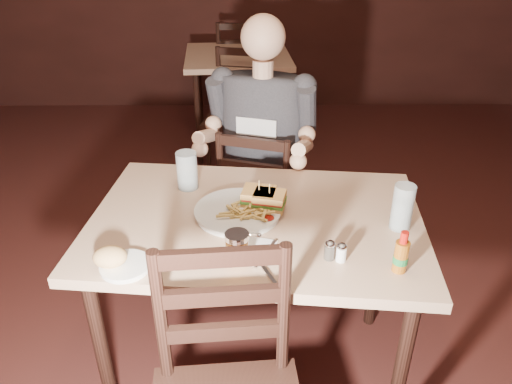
{
  "coord_description": "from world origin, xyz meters",
  "views": [
    {
      "loc": [
        -0.02,
        -1.38,
        1.75
      ],
      "look_at": [
        -0.0,
        0.2,
        0.85
      ],
      "focal_mm": 35.0,
      "sensor_mm": 36.0,
      "label": 1
    }
  ],
  "objects_px": {
    "glass_right": "(402,207)",
    "glass_left": "(187,170)",
    "chair_far": "(262,200)",
    "main_table": "(256,236)",
    "bg_chair_far": "(240,72)",
    "side_plate": "(126,267)",
    "bg_chair_near": "(236,119)",
    "diner": "(260,118)",
    "syrup_dispenser": "(237,247)",
    "hot_sauce": "(402,252)",
    "bg_table": "(238,66)",
    "dinner_plate": "(238,213)"
  },
  "relations": [
    {
      "from": "glass_right",
      "to": "glass_left",
      "type": "bearing_deg",
      "value": 159.08
    },
    {
      "from": "chair_far",
      "to": "glass_left",
      "type": "xyz_separation_m",
      "value": [
        -0.31,
        -0.47,
        0.42
      ]
    },
    {
      "from": "main_table",
      "to": "bg_chair_far",
      "type": "height_order",
      "value": "bg_chair_far"
    },
    {
      "from": "side_plate",
      "to": "glass_left",
      "type": "bearing_deg",
      "value": 75.18
    },
    {
      "from": "glass_right",
      "to": "bg_chair_near",
      "type": "bearing_deg",
      "value": 108.65
    },
    {
      "from": "chair_far",
      "to": "bg_chair_near",
      "type": "distance_m",
      "value": 1.11
    },
    {
      "from": "bg_chair_near",
      "to": "diner",
      "type": "xyz_separation_m",
      "value": [
        0.15,
        -1.15,
        0.45
      ]
    },
    {
      "from": "main_table",
      "to": "syrup_dispenser",
      "type": "bearing_deg",
      "value": -104.01
    },
    {
      "from": "main_table",
      "to": "bg_chair_far",
      "type": "bearing_deg",
      "value": 92.47
    },
    {
      "from": "bg_chair_near",
      "to": "chair_far",
      "type": "bearing_deg",
      "value": -70.34
    },
    {
      "from": "chair_far",
      "to": "side_plate",
      "type": "height_order",
      "value": "chair_far"
    },
    {
      "from": "diner",
      "to": "side_plate",
      "type": "bearing_deg",
      "value": -98.08
    },
    {
      "from": "chair_far",
      "to": "diner",
      "type": "relative_size",
      "value": 0.94
    },
    {
      "from": "bg_chair_near",
      "to": "side_plate",
      "type": "bearing_deg",
      "value": -86.58
    },
    {
      "from": "main_table",
      "to": "hot_sauce",
      "type": "height_order",
      "value": "hot_sauce"
    },
    {
      "from": "bg_chair_far",
      "to": "syrup_dispenser",
      "type": "xyz_separation_m",
      "value": [
        0.06,
        -3.15,
        0.35
      ]
    },
    {
      "from": "bg_table",
      "to": "dinner_plate",
      "type": "height_order",
      "value": "dinner_plate"
    },
    {
      "from": "diner",
      "to": "dinner_plate",
      "type": "relative_size",
      "value": 2.96
    },
    {
      "from": "dinner_plate",
      "to": "glass_right",
      "type": "relative_size",
      "value": 1.86
    },
    {
      "from": "hot_sauce",
      "to": "syrup_dispenser",
      "type": "bearing_deg",
      "value": 173.49
    },
    {
      "from": "bg_table",
      "to": "bg_chair_far",
      "type": "relative_size",
      "value": 0.91
    },
    {
      "from": "chair_far",
      "to": "bg_chair_far",
      "type": "bearing_deg",
      "value": -69.1
    },
    {
      "from": "chair_far",
      "to": "glass_left",
      "type": "distance_m",
      "value": 0.7
    },
    {
      "from": "main_table",
      "to": "bg_chair_far",
      "type": "relative_size",
      "value": 1.36
    },
    {
      "from": "chair_far",
      "to": "side_plate",
      "type": "bearing_deg",
      "value": 82.27
    },
    {
      "from": "bg_table",
      "to": "chair_far",
      "type": "relative_size",
      "value": 1.0
    },
    {
      "from": "glass_left",
      "to": "hot_sauce",
      "type": "bearing_deg",
      "value": -37.05
    },
    {
      "from": "chair_far",
      "to": "hot_sauce",
      "type": "relative_size",
      "value": 5.99
    },
    {
      "from": "bg_table",
      "to": "dinner_plate",
      "type": "distance_m",
      "value": 2.33
    },
    {
      "from": "bg_table",
      "to": "chair_far",
      "type": "xyz_separation_m",
      "value": [
        0.16,
        -1.65,
        -0.25
      ]
    },
    {
      "from": "main_table",
      "to": "bg_chair_far",
      "type": "xyz_separation_m",
      "value": [
        -0.12,
        2.9,
        -0.22
      ]
    },
    {
      "from": "chair_far",
      "to": "bg_chair_far",
      "type": "height_order",
      "value": "bg_chair_far"
    },
    {
      "from": "bg_table",
      "to": "syrup_dispenser",
      "type": "bearing_deg",
      "value": -88.62
    },
    {
      "from": "main_table",
      "to": "bg_table",
      "type": "bearing_deg",
      "value": 93.04
    },
    {
      "from": "dinner_plate",
      "to": "diner",
      "type": "bearing_deg",
      "value": 81.67
    },
    {
      "from": "main_table",
      "to": "side_plate",
      "type": "bearing_deg",
      "value": -144.71
    },
    {
      "from": "diner",
      "to": "glass_left",
      "type": "bearing_deg",
      "value": -108.41
    },
    {
      "from": "chair_far",
      "to": "glass_right",
      "type": "distance_m",
      "value": 0.99
    },
    {
      "from": "bg_chair_far",
      "to": "side_plate",
      "type": "distance_m",
      "value": 3.22
    },
    {
      "from": "diner",
      "to": "glass_left",
      "type": "xyz_separation_m",
      "value": [
        -0.3,
        -0.42,
        -0.06
      ]
    },
    {
      "from": "bg_table",
      "to": "bg_chair_near",
      "type": "height_order",
      "value": "bg_chair_near"
    },
    {
      "from": "glass_left",
      "to": "side_plate",
      "type": "relative_size",
      "value": 0.99
    },
    {
      "from": "dinner_plate",
      "to": "syrup_dispenser",
      "type": "distance_m",
      "value": 0.28
    },
    {
      "from": "bg_table",
      "to": "hot_sauce",
      "type": "relative_size",
      "value": 5.97
    },
    {
      "from": "bg_table",
      "to": "side_plate",
      "type": "height_order",
      "value": "side_plate"
    },
    {
      "from": "bg_chair_far",
      "to": "side_plate",
      "type": "height_order",
      "value": "bg_chair_far"
    },
    {
      "from": "bg_table",
      "to": "glass_left",
      "type": "xyz_separation_m",
      "value": [
        -0.15,
        -2.12,
        0.17
      ]
    },
    {
      "from": "main_table",
      "to": "hot_sauce",
      "type": "distance_m",
      "value": 0.56
    },
    {
      "from": "diner",
      "to": "glass_right",
      "type": "xyz_separation_m",
      "value": [
        0.48,
        -0.72,
        -0.05
      ]
    },
    {
      "from": "syrup_dispenser",
      "to": "side_plate",
      "type": "height_order",
      "value": "syrup_dispenser"
    }
  ]
}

